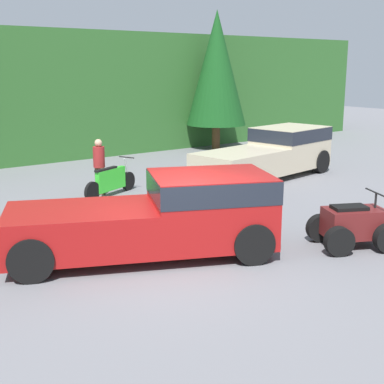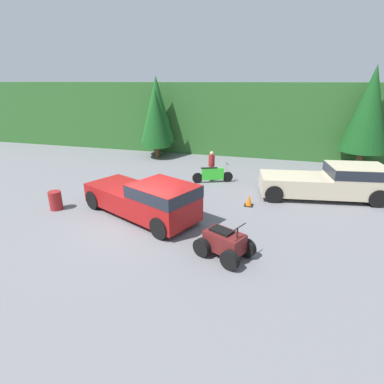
# 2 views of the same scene
# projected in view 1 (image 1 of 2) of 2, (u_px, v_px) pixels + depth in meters

# --- Properties ---
(ground_plane) EXTENTS (80.00, 80.00, 0.00)m
(ground_plane) POSITION_uv_depth(u_px,v_px,m) (184.00, 263.00, 11.18)
(ground_plane) COLOR slate
(tree_mid_right) EXTENTS (2.93, 2.93, 6.66)m
(tree_mid_right) POSITION_uv_depth(u_px,v_px,m) (217.00, 69.00, 25.88)
(tree_mid_right) COLOR brown
(tree_mid_right) RESTS_ON ground_plane
(pickup_truck_red) EXTENTS (5.93, 4.15, 1.76)m
(pickup_truck_red) POSITION_uv_depth(u_px,v_px,m) (165.00, 213.00, 11.46)
(pickup_truck_red) COLOR maroon
(pickup_truck_red) RESTS_ON ground_plane
(pickup_truck_second) EXTENTS (6.21, 2.95, 1.76)m
(pickup_truck_second) POSITION_uv_depth(u_px,v_px,m) (273.00, 151.00, 19.84)
(pickup_truck_second) COLOR beige
(pickup_truck_second) RESTS_ON ground_plane
(dirt_bike) EXTENTS (2.27, 1.13, 1.13)m
(dirt_bike) POSITION_uv_depth(u_px,v_px,m) (111.00, 181.00, 16.93)
(dirt_bike) COLOR black
(dirt_bike) RESTS_ON ground_plane
(quad_atv) EXTENTS (2.16, 1.89, 1.26)m
(quad_atv) POSITION_uv_depth(u_px,v_px,m) (354.00, 226.00, 12.10)
(quad_atv) COLOR black
(quad_atv) RESTS_ON ground_plane
(rider_person) EXTENTS (0.43, 0.43, 1.78)m
(rider_person) POSITION_uv_depth(u_px,v_px,m) (99.00, 165.00, 17.03)
(rider_person) COLOR brown
(rider_person) RESTS_ON ground_plane
(traffic_cone) EXTENTS (0.42, 0.42, 0.55)m
(traffic_cone) POSITION_uv_depth(u_px,v_px,m) (230.00, 195.00, 16.06)
(traffic_cone) COLOR black
(traffic_cone) RESTS_ON ground_plane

